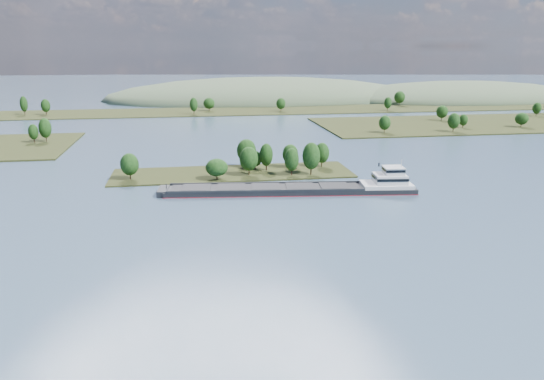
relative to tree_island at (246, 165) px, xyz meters
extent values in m
plane|color=#3E596C|center=(-5.57, -59.24, -3.99)|extent=(1800.00, 1800.00, 0.00)
cube|color=#252B13|center=(-5.57, 0.76, -3.99)|extent=(100.00, 30.00, 1.20)
cylinder|color=black|center=(17.91, -7.98, -1.53)|extent=(0.50, 0.50, 3.73)
ellipsoid|color=black|center=(17.91, -7.98, 3.22)|extent=(6.02, 6.02, 9.59)
cylinder|color=black|center=(1.60, 11.79, -1.41)|extent=(0.50, 0.50, 3.97)
ellipsoid|color=black|center=(1.60, 11.79, 3.65)|extent=(8.57, 8.57, 10.22)
cylinder|color=black|center=(0.62, -5.09, -1.45)|extent=(0.50, 0.50, 3.88)
ellipsoid|color=black|center=(0.62, -5.09, 3.48)|extent=(7.73, 7.73, 9.97)
cylinder|color=black|center=(4.52, 5.17, -2.06)|extent=(0.50, 0.50, 2.68)
ellipsoid|color=black|center=(4.52, 5.17, 1.35)|extent=(6.20, 6.20, 6.88)
cylinder|color=black|center=(-12.81, -10.03, -2.03)|extent=(0.50, 0.50, 2.72)
ellipsoid|color=black|center=(-12.81, -10.03, 1.43)|extent=(8.94, 8.94, 7.00)
cylinder|color=black|center=(-46.94, -4.55, -1.66)|extent=(0.50, 0.50, 3.47)
ellipsoid|color=black|center=(-46.94, -4.55, 2.75)|extent=(7.34, 7.34, 8.91)
cylinder|color=black|center=(9.02, 2.61, -1.48)|extent=(0.50, 0.50, 3.82)
ellipsoid|color=black|center=(9.02, 2.61, 3.37)|extent=(5.73, 5.73, 9.82)
cylinder|color=black|center=(34.12, 5.40, -1.63)|extent=(0.50, 0.50, 3.53)
ellipsoid|color=black|center=(34.12, 5.40, 2.85)|extent=(6.51, 6.51, 9.07)
cylinder|color=black|center=(26.13, -7.95, -1.19)|extent=(0.50, 0.50, 4.40)
ellipsoid|color=black|center=(26.13, -7.95, 4.41)|extent=(7.41, 7.41, 11.32)
cylinder|color=black|center=(20.18, 6.47, -1.72)|extent=(0.50, 0.50, 3.35)
ellipsoid|color=black|center=(20.18, 6.47, 2.55)|extent=(6.95, 6.95, 8.62)
cylinder|color=black|center=(-101.12, 90.68, -1.04)|extent=(0.50, 0.50, 4.31)
ellipsoid|color=black|center=(-101.12, 90.68, 4.44)|extent=(6.82, 6.82, 11.08)
cylinder|color=black|center=(-106.94, 88.88, -1.52)|extent=(0.50, 0.50, 3.34)
ellipsoid|color=black|center=(-106.94, 88.88, 2.73)|extent=(5.33, 5.33, 8.59)
cube|color=#252B13|center=(224.43, 120.76, -3.99)|extent=(320.00, 90.00, 1.60)
cylinder|color=black|center=(95.29, 90.58, -1.45)|extent=(0.50, 0.50, 3.49)
ellipsoid|color=black|center=(95.29, 90.58, 2.98)|extent=(7.19, 7.19, 8.97)
cylinder|color=black|center=(192.45, 99.18, -1.65)|extent=(0.50, 0.50, 3.09)
ellipsoid|color=black|center=(192.45, 99.18, 2.28)|extent=(8.58, 8.58, 7.94)
cylinder|color=black|center=(138.92, 87.83, -1.30)|extent=(0.50, 0.50, 3.78)
ellipsoid|color=black|center=(138.92, 87.83, 3.51)|extent=(7.49, 7.49, 9.73)
cylinder|color=black|center=(153.08, 102.01, -1.75)|extent=(0.50, 0.50, 2.89)
ellipsoid|color=black|center=(153.08, 102.01, 1.92)|extent=(5.71, 5.71, 7.42)
cylinder|color=black|center=(155.66, 137.05, -1.44)|extent=(0.50, 0.50, 3.50)
ellipsoid|color=black|center=(155.66, 137.05, 3.02)|extent=(8.20, 8.20, 9.01)
cylinder|color=black|center=(237.47, 148.09, -1.50)|extent=(0.50, 0.50, 3.39)
ellipsoid|color=black|center=(237.47, 148.09, 2.81)|extent=(6.51, 6.51, 8.71)
cube|color=#252B13|center=(-5.57, 220.76, -3.99)|extent=(900.00, 60.00, 1.20)
cylinder|color=black|center=(-147.22, 220.14, -1.03)|extent=(0.50, 0.50, 4.72)
ellipsoid|color=black|center=(-147.22, 220.14, 4.97)|extent=(5.73, 5.73, 12.14)
cylinder|color=black|center=(140.18, 201.70, -1.58)|extent=(0.50, 0.50, 3.62)
ellipsoid|color=black|center=(140.18, 201.70, 3.03)|extent=(6.06, 6.06, 9.32)
cylinder|color=black|center=(-5.10, 223.00, -1.64)|extent=(0.50, 0.50, 3.50)
ellipsoid|color=black|center=(-5.10, 223.00, 2.81)|extent=(9.22, 9.22, 9.00)
cylinder|color=black|center=(164.76, 236.95, -1.29)|extent=(0.50, 0.50, 4.20)
ellipsoid|color=black|center=(164.76, 236.95, 4.04)|extent=(9.55, 9.55, 10.80)
cylinder|color=black|center=(-130.94, 218.11, -1.41)|extent=(0.50, 0.50, 3.96)
ellipsoid|color=black|center=(-130.94, 218.11, 3.62)|extent=(6.97, 6.97, 10.18)
cylinder|color=black|center=(52.43, 210.62, -1.62)|extent=(0.50, 0.50, 3.55)
ellipsoid|color=black|center=(52.43, 210.62, 2.89)|extent=(7.63, 7.63, 9.12)
cylinder|color=black|center=(-17.82, 203.36, -1.27)|extent=(0.50, 0.50, 4.24)
ellipsoid|color=black|center=(-17.82, 203.36, 4.11)|extent=(6.20, 6.20, 10.90)
ellipsoid|color=#43553A|center=(254.43, 290.76, -3.99)|extent=(260.00, 140.00, 36.00)
ellipsoid|color=#43553A|center=(54.43, 320.76, -3.99)|extent=(320.00, 160.00, 44.00)
cube|color=black|center=(12.84, -31.98, -3.42)|extent=(92.31, 21.62, 2.52)
cube|color=maroon|center=(12.84, -31.98, -3.94)|extent=(92.56, 21.88, 0.29)
cube|color=black|center=(4.36, -25.38, -1.82)|extent=(70.60, 8.39, 0.92)
cube|color=black|center=(3.11, -36.53, -1.82)|extent=(70.60, 8.39, 0.92)
cube|color=black|center=(3.73, -30.95, -1.99)|extent=(69.42, 17.92, 0.34)
cube|color=black|center=(-21.30, -28.14, -1.65)|extent=(11.29, 10.48, 0.40)
cube|color=black|center=(-8.78, -29.55, -1.65)|extent=(11.29, 10.48, 0.40)
cube|color=black|center=(3.73, -30.95, -1.65)|extent=(11.29, 10.48, 0.40)
cube|color=black|center=(16.25, -32.36, -1.65)|extent=(11.29, 10.48, 0.40)
cube|color=black|center=(28.77, -33.77, -1.65)|extent=(11.29, 10.48, 0.40)
cube|color=black|center=(-33.24, -26.79, -2.96)|extent=(4.57, 10.62, 2.29)
cylinder|color=black|center=(-32.11, -26.92, -1.36)|extent=(0.30, 0.30, 2.52)
cube|color=silver|center=(48.11, -35.95, -1.47)|extent=(19.43, 12.97, 1.37)
cube|color=silver|center=(49.25, -36.08, 0.82)|extent=(12.40, 10.38, 3.43)
cube|color=black|center=(49.25, -36.08, 1.27)|extent=(12.66, 10.64, 1.03)
cube|color=silver|center=(50.38, -36.20, 3.79)|extent=(7.60, 7.60, 2.52)
cube|color=black|center=(50.38, -36.20, 4.25)|extent=(7.85, 7.85, 0.92)
cube|color=silver|center=(50.38, -36.20, 5.17)|extent=(8.10, 8.10, 0.23)
cylinder|color=silver|center=(53.23, -36.52, 6.54)|extent=(0.25, 0.25, 2.98)
cylinder|color=black|center=(46.22, -32.28, 5.40)|extent=(0.63, 0.63, 1.37)
camera|label=1|loc=(-23.86, -216.03, 47.96)|focal=35.00mm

